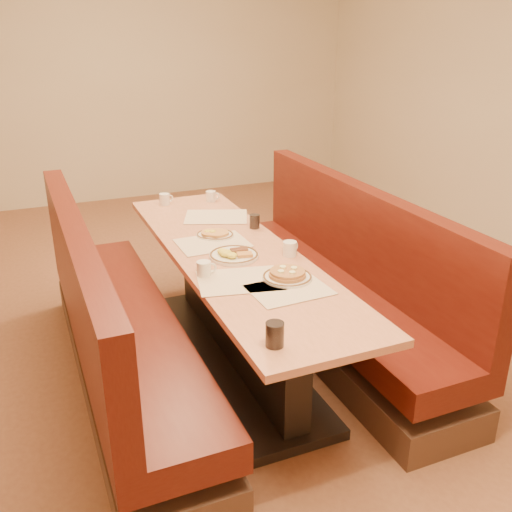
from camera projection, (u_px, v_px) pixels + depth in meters
name	position (u px, v px, depth m)	size (l,w,h in m)	color
ground	(236.00, 360.00, 3.66)	(8.00, 8.00, 0.00)	#9E6647
room_envelope	(231.00, 39.00, 2.93)	(6.04, 8.04, 2.82)	beige
diner_table	(235.00, 308.00, 3.52)	(0.70, 2.50, 0.75)	black
booth_left	(116.00, 334.00, 3.26)	(0.55, 2.50, 1.05)	#4C3326
booth_right	(338.00, 290.00, 3.79)	(0.55, 2.50, 1.05)	#4C3326
placemat_near_left	(240.00, 280.00, 3.00)	(0.44, 0.33, 0.00)	beige
placemat_near_right	(289.00, 290.00, 2.89)	(0.40, 0.30, 0.00)	beige
placemat_far_left	(213.00, 243.00, 3.51)	(0.42, 0.32, 0.00)	beige
placemat_far_right	(216.00, 217.00, 3.99)	(0.43, 0.32, 0.00)	beige
pancake_plate	(287.00, 276.00, 3.01)	(0.26, 0.26, 0.06)	white
eggs_plate	(233.00, 255.00, 3.29)	(0.29, 0.29, 0.06)	white
extra_plate_mid	(217.00, 234.00, 3.62)	(0.21, 0.21, 0.04)	white
extra_plate_far	(212.00, 234.00, 3.63)	(0.20, 0.20, 0.04)	white
coffee_mug_a	(290.00, 248.00, 3.31)	(0.11, 0.08, 0.09)	white
coffee_mug_b	(204.00, 269.00, 3.04)	(0.11, 0.08, 0.08)	white
coffee_mug_c	(211.00, 196.00, 4.33)	(0.10, 0.07, 0.08)	white
coffee_mug_d	(165.00, 199.00, 4.25)	(0.11, 0.08, 0.08)	white
soda_tumbler_near	(275.00, 335.00, 2.37)	(0.08, 0.08, 0.11)	black
soda_tumbler_mid	(255.00, 221.00, 3.76)	(0.07, 0.07, 0.09)	black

